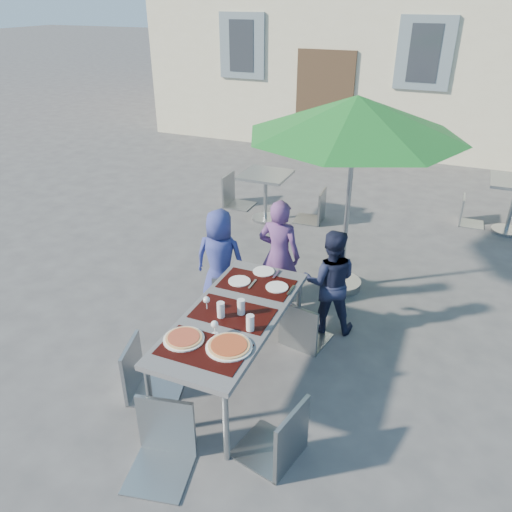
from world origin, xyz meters
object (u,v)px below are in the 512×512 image
at_px(child_1, 279,255).
at_px(bg_chair_l_1, 471,195).
at_px(child_2, 330,282).
at_px(chair_5, 157,403).
at_px(pizza_near_left, 184,338).
at_px(pizza_near_right, 229,346).
at_px(bg_chair_l_0, 234,172).
at_px(chair_3, 140,340).
at_px(dining_table, 233,318).
at_px(chair_4, 281,400).
at_px(chair_2, 304,298).
at_px(child_0, 220,259).
at_px(chair_0, 233,269).
at_px(chair_1, 267,265).
at_px(patio_umbrella, 356,118).
at_px(cafe_table_0, 266,188).
at_px(bg_chair_r_0, 317,187).

xyz_separation_m(child_1, bg_chair_l_1, (1.94, 3.38, -0.17)).
height_order(child_2, chair_5, child_2).
bearing_deg(pizza_near_left, pizza_near_right, 7.60).
relative_size(child_1, bg_chair_l_0, 1.30).
distance_m(bg_chair_l_0, bg_chair_l_1, 3.82).
height_order(pizza_near_right, chair_3, chair_3).
xyz_separation_m(dining_table, bg_chair_l_0, (-1.88, 4.01, -0.10)).
bearing_deg(chair_4, chair_2, 101.22).
relative_size(pizza_near_left, pizza_near_right, 0.90).
distance_m(pizza_near_left, pizza_near_right, 0.39).
distance_m(child_0, chair_0, 0.27).
relative_size(child_0, chair_0, 1.19).
xyz_separation_m(chair_1, chair_5, (0.04, -2.24, -0.00)).
xyz_separation_m(dining_table, child_1, (-0.07, 1.35, -0.03)).
distance_m(patio_umbrella, cafe_table_0, 2.78).
distance_m(child_0, chair_1, 0.56).
bearing_deg(chair_1, pizza_near_right, -78.89).
xyz_separation_m(child_2, chair_5, (-0.68, -2.24, 0.04)).
distance_m(child_1, bg_chair_r_0, 2.55).
xyz_separation_m(chair_0, chair_1, (0.33, 0.16, 0.04)).
height_order(pizza_near_right, bg_chair_l_0, bg_chair_l_0).
xyz_separation_m(chair_3, bg_chair_r_0, (0.30, 4.36, -0.01)).
distance_m(child_0, cafe_table_0, 2.55).
bearing_deg(child_2, bg_chair_r_0, -85.78).
bearing_deg(chair_2, child_1, 129.47).
xyz_separation_m(cafe_table_0, bg_chair_l_1, (3.02, 1.10, -0.06)).
height_order(child_0, chair_5, child_0).
distance_m(child_0, child_2, 1.28).
bearing_deg(chair_2, patio_umbrella, 86.34).
bearing_deg(chair_3, child_2, 51.97).
distance_m(child_1, chair_5, 2.44).
bearing_deg(child_0, child_2, 171.35).
bearing_deg(cafe_table_0, child_2, -55.16).
height_order(chair_0, cafe_table_0, chair_0).
distance_m(child_1, child_2, 0.69).
bearing_deg(cafe_table_0, chair_0, -75.64).
bearing_deg(dining_table, chair_5, -95.15).
xyz_separation_m(patio_umbrella, cafe_table_0, (-1.66, 1.59, -1.56)).
bearing_deg(patio_umbrella, child_2, -85.42).
relative_size(pizza_near_right, patio_umbrella, 0.16).
bearing_deg(cafe_table_0, chair_3, -83.53).
bearing_deg(dining_table, child_0, 121.73).
height_order(child_1, bg_chair_r_0, child_1).
bearing_deg(bg_chair_r_0, chair_1, -84.79).
xyz_separation_m(child_1, chair_3, (-0.62, -1.83, -0.07)).
relative_size(pizza_near_right, bg_chair_l_0, 0.37).
bearing_deg(chair_0, bg_chair_l_1, 58.01).
xyz_separation_m(chair_2, chair_5, (-0.53, -1.84, 0.05)).
bearing_deg(bg_chair_l_1, chair_3, -116.09).
xyz_separation_m(pizza_near_right, child_0, (-0.88, 1.58, -0.17)).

